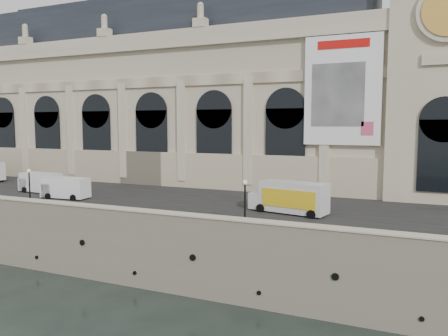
# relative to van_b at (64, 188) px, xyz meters

# --- Properties ---
(ground) EXTENTS (260.00, 260.00, 0.00)m
(ground) POSITION_rel_van_b_xyz_m (7.64, -7.87, -7.32)
(ground) COLOR black
(ground) RESTS_ON ground
(quay) EXTENTS (160.00, 70.00, 6.00)m
(quay) POSITION_rel_van_b_xyz_m (7.64, 27.13, -4.32)
(quay) COLOR #7A705E
(quay) RESTS_ON ground
(street) EXTENTS (160.00, 24.00, 0.06)m
(street) POSITION_rel_van_b_xyz_m (7.64, 6.13, -1.29)
(street) COLOR #2D2D2D
(street) RESTS_ON quay
(parapet) EXTENTS (160.00, 1.40, 1.21)m
(parapet) POSITION_rel_van_b_xyz_m (7.64, -7.27, -0.70)
(parapet) COLOR #7A705E
(parapet) RESTS_ON quay
(museum) EXTENTS (69.00, 18.70, 29.10)m
(museum) POSITION_rel_van_b_xyz_m (1.66, 22.99, 12.41)
(museum) COLOR beige
(museum) RESTS_ON quay
(clock_pavilion) EXTENTS (13.00, 14.72, 36.70)m
(clock_pavilion) POSITION_rel_van_b_xyz_m (41.64, 20.05, 16.11)
(clock_pavilion) COLOR beige
(clock_pavilion) RESTS_ON quay
(van_b) EXTENTS (5.96, 2.80, 2.57)m
(van_b) POSITION_rel_van_b_xyz_m (0.00, 0.00, 0.00)
(van_b) COLOR white
(van_b) RESTS_ON quay
(van_c) EXTENTS (6.00, 2.69, 2.63)m
(van_c) POSITION_rel_van_b_xyz_m (-6.47, 2.38, 0.03)
(van_c) COLOR white
(van_c) RESTS_ON quay
(box_truck) EXTENTS (8.32, 4.10, 3.22)m
(box_truck) POSITION_rel_van_b_xyz_m (27.41, 2.18, 0.30)
(box_truck) COLOR silver
(box_truck) RESTS_ON quay
(lamp_left) EXTENTS (0.42, 0.42, 4.15)m
(lamp_left) POSITION_rel_van_b_xyz_m (0.38, -5.44, 0.75)
(lamp_left) COLOR black
(lamp_left) RESTS_ON quay
(lamp_right) EXTENTS (0.43, 0.43, 4.18)m
(lamp_right) POSITION_rel_van_b_xyz_m (25.35, -5.16, 0.76)
(lamp_right) COLOR black
(lamp_right) RESTS_ON quay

